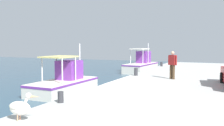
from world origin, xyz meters
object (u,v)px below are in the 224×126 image
Objects in this scene: fishing_boat_second at (65,82)px; fishing_boat_third at (141,65)px; mooring_bollard_nearest at (61,97)px; mooring_bollard_third at (162,64)px; fisherman_standing at (172,64)px; mooring_bollard_second at (136,72)px; pelican at (20,107)px.

fishing_boat_third reaches higher than fishing_boat_second.
fishing_boat_third is 18.18m from mooring_bollard_nearest.
mooring_bollard_nearest is at bearing -180.00° from mooring_bollard_third.
fisherman_standing reaches higher than mooring_bollard_third.
fishing_boat_third is at bearing 14.97° from mooring_bollard_second.
mooring_bollard_third is (7.98, 0.00, -0.05)m from mooring_bollard_second.
mooring_bollard_nearest is at bearing 161.85° from fisherman_standing.
mooring_bollard_nearest reaches higher than mooring_bollard_third.
mooring_bollard_third is at bearing 16.89° from fisherman_standing.
fisherman_standing is 4.13× the size of mooring_bollard_nearest.
pelican is at bearing -178.68° from mooring_bollard_second.
mooring_bollard_nearest is 0.80× the size of mooring_bollard_second.
fishing_boat_second is at bearing 164.02° from mooring_bollard_third.
mooring_bollard_nearest is (-18.01, -2.46, 0.27)m from fishing_boat_third.
fishing_boat_third reaches higher than pelican.
mooring_bollard_nearest is 8.82m from mooring_bollard_second.
fishing_boat_second is at bearing 33.67° from mooring_bollard_nearest.
fishing_boat_second is 11.84× the size of mooring_bollard_third.
mooring_bollard_nearest is 16.80m from mooring_bollard_third.
mooring_bollard_second is (3.77, -3.37, 0.42)m from fishing_boat_second.
mooring_bollard_second is at bearing 0.00° from mooring_bollard_nearest.
fisherman_standing is at bearing -105.62° from mooring_bollard_second.
pelican reaches higher than mooring_bollard_second.
mooring_bollard_third is at bearing 0.00° from mooring_bollard_nearest.
pelican is (-20.29, -2.71, 0.46)m from fishing_boat_third.
pelican is 2.32× the size of mooring_bollard_third.
fishing_boat_third reaches higher than mooring_bollard_third.
pelican is 1.83× the size of mooring_bollard_second.
fisherman_standing is 4.19× the size of mooring_bollard_third.
fishing_boat_third is 20.48m from pelican.
fisherman_standing is at bearing -163.11° from mooring_bollard_third.
fishing_boat_third reaches higher than fisherman_standing.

